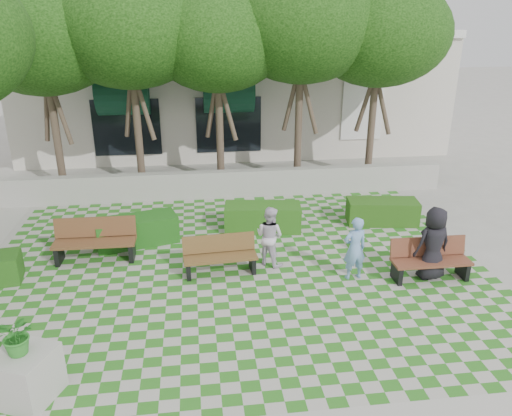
{
  "coord_description": "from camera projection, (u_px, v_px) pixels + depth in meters",
  "views": [
    {
      "loc": [
        -0.92,
        -9.62,
        5.82
      ],
      "look_at": [
        0.5,
        1.5,
        1.4
      ],
      "focal_mm": 35.0,
      "sensor_mm": 36.0,
      "label": 1
    }
  ],
  "objects": [
    {
      "name": "ground",
      "position": [
        242.0,
        292.0,
        11.12
      ],
      "size": [
        90.0,
        90.0,
        0.0
      ],
      "primitive_type": "plane",
      "color": "gray",
      "rests_on": "ground"
    },
    {
      "name": "lawn",
      "position": [
        238.0,
        270.0,
        12.04
      ],
      "size": [
        12.0,
        12.0,
        0.0
      ],
      "primitive_type": "plane",
      "color": "#2B721E",
      "rests_on": "ground"
    },
    {
      "name": "retaining_wall",
      "position": [
        223.0,
        184.0,
        16.68
      ],
      "size": [
        15.0,
        0.36,
        0.9
      ],
      "primitive_type": "cube",
      "color": "#9E9B93",
      "rests_on": "ground"
    },
    {
      "name": "bench_east",
      "position": [
        430.0,
        260.0,
        11.56
      ],
      "size": [
        1.81,
        0.62,
        0.95
      ],
      "rotation": [
        0.0,
        0.0,
        -0.01
      ],
      "color": "brown",
      "rests_on": "ground"
    },
    {
      "name": "bench_mid",
      "position": [
        220.0,
        256.0,
        11.8
      ],
      "size": [
        1.76,
        0.69,
        0.91
      ],
      "rotation": [
        0.0,
        0.0,
        0.07
      ],
      "color": "brown",
      "rests_on": "ground"
    },
    {
      "name": "bench_west",
      "position": [
        95.0,
        241.0,
        12.41
      ],
      "size": [
        2.0,
        0.69,
        1.05
      ],
      "rotation": [
        0.0,
        0.0,
        -0.01
      ],
      "color": "#55341D",
      "rests_on": "ground"
    },
    {
      "name": "hedge_east",
      "position": [
        382.0,
        212.0,
        14.63
      ],
      "size": [
        2.12,
        1.09,
        0.71
      ],
      "primitive_type": "cube",
      "rotation": [
        0.0,
        0.0,
        -0.14
      ],
      "color": "#214A13",
      "rests_on": "ground"
    },
    {
      "name": "hedge_midright",
      "position": [
        263.0,
        217.0,
        14.18
      ],
      "size": [
        2.23,
        1.12,
        0.75
      ],
      "primitive_type": "cube",
      "rotation": [
        0.0,
        0.0,
        -0.13
      ],
      "color": "#225316",
      "rests_on": "ground"
    },
    {
      "name": "hedge_midleft",
      "position": [
        137.0,
        231.0,
        13.32
      ],
      "size": [
        2.27,
        1.39,
        0.74
      ],
      "primitive_type": "cube",
      "rotation": [
        0.0,
        0.0,
        0.27
      ],
      "color": "#184D14",
      "rests_on": "ground"
    },
    {
      "name": "planter_front",
      "position": [
        24.0,
        366.0,
        7.86
      ],
      "size": [
        1.13,
        1.13,
        1.53
      ],
      "rotation": [
        0.0,
        0.0,
        -0.4
      ],
      "color": "#9E9B93",
      "rests_on": "ground"
    },
    {
      "name": "person_blue",
      "position": [
        355.0,
        248.0,
        11.42
      ],
      "size": [
        0.61,
        0.45,
        1.53
      ],
      "primitive_type": "imported",
      "rotation": [
        0.0,
        0.0,
        3.29
      ],
      "color": "#7099CD",
      "rests_on": "ground"
    },
    {
      "name": "person_dark",
      "position": [
        433.0,
        244.0,
        11.41
      ],
      "size": [
        0.93,
        0.69,
        1.75
      ],
      "primitive_type": "imported",
      "rotation": [
        0.0,
        0.0,
        3.31
      ],
      "color": "black",
      "rests_on": "ground"
    },
    {
      "name": "person_white",
      "position": [
        270.0,
        236.0,
        12.09
      ],
      "size": [
        0.92,
        0.91,
        1.5
      ],
      "primitive_type": "imported",
      "rotation": [
        0.0,
        0.0,
        2.42
      ],
      "color": "silver",
      "rests_on": "ground"
    },
    {
      "name": "tree_row",
      "position": [
        156.0,
        35.0,
        14.5
      ],
      "size": [
        17.7,
        13.4,
        7.41
      ],
      "color": "#47382B",
      "rests_on": "ground"
    },
    {
      "name": "building",
      "position": [
        231.0,
        88.0,
        23.3
      ],
      "size": [
        18.0,
        8.92,
        5.15
      ],
      "color": "beige",
      "rests_on": "ground"
    }
  ]
}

